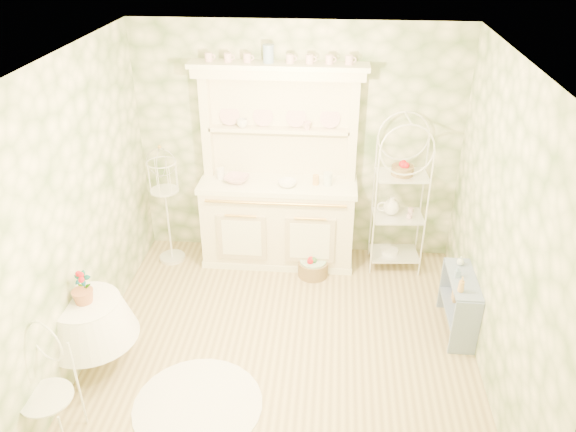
# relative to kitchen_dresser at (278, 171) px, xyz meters

# --- Properties ---
(floor) EXTENTS (3.60, 3.60, 0.00)m
(floor) POSITION_rel_kitchen_dresser_xyz_m (0.20, -1.52, -1.15)
(floor) COLOR tan
(floor) RESTS_ON ground
(ceiling) EXTENTS (3.60, 3.60, 0.00)m
(ceiling) POSITION_rel_kitchen_dresser_xyz_m (0.20, -1.52, 1.56)
(ceiling) COLOR white
(ceiling) RESTS_ON floor
(wall_left) EXTENTS (3.60, 3.60, 0.00)m
(wall_left) POSITION_rel_kitchen_dresser_xyz_m (-1.60, -1.52, 0.21)
(wall_left) COLOR #F2E8C0
(wall_left) RESTS_ON floor
(wall_right) EXTENTS (3.60, 3.60, 0.00)m
(wall_right) POSITION_rel_kitchen_dresser_xyz_m (2.00, -1.52, 0.21)
(wall_right) COLOR #F2E8C0
(wall_right) RESTS_ON floor
(wall_back) EXTENTS (3.60, 3.60, 0.00)m
(wall_back) POSITION_rel_kitchen_dresser_xyz_m (0.20, 0.28, 0.21)
(wall_back) COLOR #F2E8C0
(wall_back) RESTS_ON floor
(wall_front) EXTENTS (3.60, 3.60, 0.00)m
(wall_front) POSITION_rel_kitchen_dresser_xyz_m (0.20, -3.32, 0.21)
(wall_front) COLOR #F2E8C0
(wall_front) RESTS_ON floor
(kitchen_dresser) EXTENTS (1.87, 0.61, 2.29)m
(kitchen_dresser) POSITION_rel_kitchen_dresser_xyz_m (0.00, 0.00, 0.00)
(kitchen_dresser) COLOR white
(kitchen_dresser) RESTS_ON floor
(bakers_rack) EXTENTS (0.56, 0.42, 1.71)m
(bakers_rack) POSITION_rel_kitchen_dresser_xyz_m (1.35, -0.01, -0.29)
(bakers_rack) COLOR white
(bakers_rack) RESTS_ON floor
(side_shelf) EXTENTS (0.32, 0.76, 0.64)m
(side_shelf) POSITION_rel_kitchen_dresser_xyz_m (1.87, -1.12, -0.82)
(side_shelf) COLOR #788AAA
(side_shelf) RESTS_ON floor
(round_table) EXTENTS (0.87, 0.87, 0.80)m
(round_table) POSITION_rel_kitchen_dresser_xyz_m (-1.48, -1.90, -0.75)
(round_table) COLOR white
(round_table) RESTS_ON floor
(cafe_chair) EXTENTS (0.50, 0.50, 0.83)m
(cafe_chair) POSITION_rel_kitchen_dresser_xyz_m (-1.48, -2.73, -0.73)
(cafe_chair) COLOR white
(cafe_chair) RESTS_ON floor
(birdcage_stand) EXTENTS (0.35, 0.35, 1.39)m
(birdcage_stand) POSITION_rel_kitchen_dresser_xyz_m (-1.26, -0.11, -0.45)
(birdcage_stand) COLOR white
(birdcage_stand) RESTS_ON floor
(floor_basket) EXTENTS (0.46, 0.46, 0.24)m
(floor_basket) POSITION_rel_kitchen_dresser_xyz_m (0.42, -0.30, -1.03)
(floor_basket) COLOR olive
(floor_basket) RESTS_ON floor
(lace_rug) EXTENTS (1.21, 1.21, 0.01)m
(lace_rug) POSITION_rel_kitchen_dresser_xyz_m (-0.45, -2.30, -1.14)
(lace_rug) COLOR white
(lace_rug) RESTS_ON floor
(bowl_floral) EXTENTS (0.31, 0.31, 0.07)m
(bowl_floral) POSITION_rel_kitchen_dresser_xyz_m (-0.45, -0.03, -0.13)
(bowl_floral) COLOR white
(bowl_floral) RESTS_ON kitchen_dresser
(bowl_white) EXTENTS (0.27, 0.27, 0.07)m
(bowl_white) POSITION_rel_kitchen_dresser_xyz_m (0.11, -0.09, -0.13)
(bowl_white) COLOR white
(bowl_white) RESTS_ON kitchen_dresser
(cup_left) EXTENTS (0.16, 0.16, 0.09)m
(cup_left) POSITION_rel_kitchen_dresser_xyz_m (-0.40, 0.16, 0.47)
(cup_left) COLOR white
(cup_left) RESTS_ON kitchen_dresser
(cup_right) EXTENTS (0.11, 0.11, 0.08)m
(cup_right) POSITION_rel_kitchen_dresser_xyz_m (0.31, 0.15, 0.47)
(cup_right) COLOR white
(cup_right) RESTS_ON kitchen_dresser
(potted_geranium) EXTENTS (0.15, 0.11, 0.27)m
(potted_geranium) POSITION_rel_kitchen_dresser_xyz_m (-1.48, -1.86, -0.30)
(potted_geranium) COLOR #3F7238
(potted_geranium) RESTS_ON round_table
(bottle_amber) EXTENTS (0.06, 0.06, 0.15)m
(bottle_amber) POSITION_rel_kitchen_dresser_xyz_m (1.80, -1.34, -0.46)
(bottle_amber) COLOR tan
(bottle_amber) RESTS_ON side_shelf
(bottle_blue) EXTENTS (0.05, 0.05, 0.11)m
(bottle_blue) POSITION_rel_kitchen_dresser_xyz_m (1.81, -1.11, -0.49)
(bottle_blue) COLOR #7897B8
(bottle_blue) RESTS_ON side_shelf
(bottle_glass) EXTENTS (0.09, 0.09, 0.09)m
(bottle_glass) POSITION_rel_kitchen_dresser_xyz_m (1.88, -0.89, -0.50)
(bottle_glass) COLOR silver
(bottle_glass) RESTS_ON side_shelf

